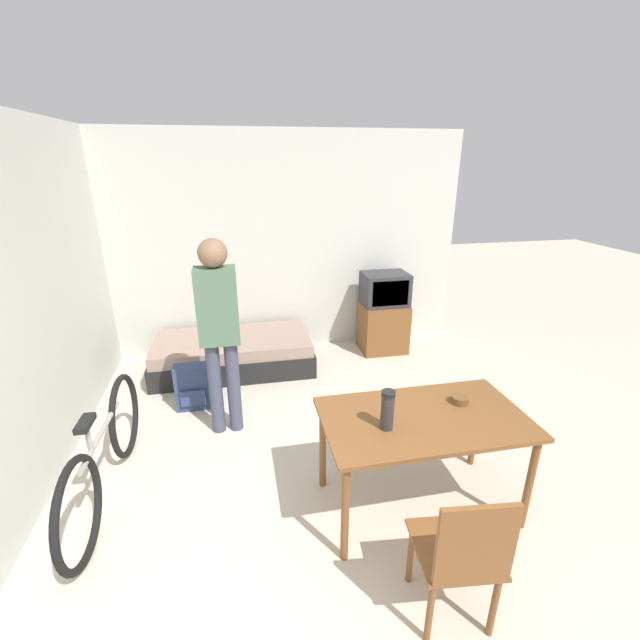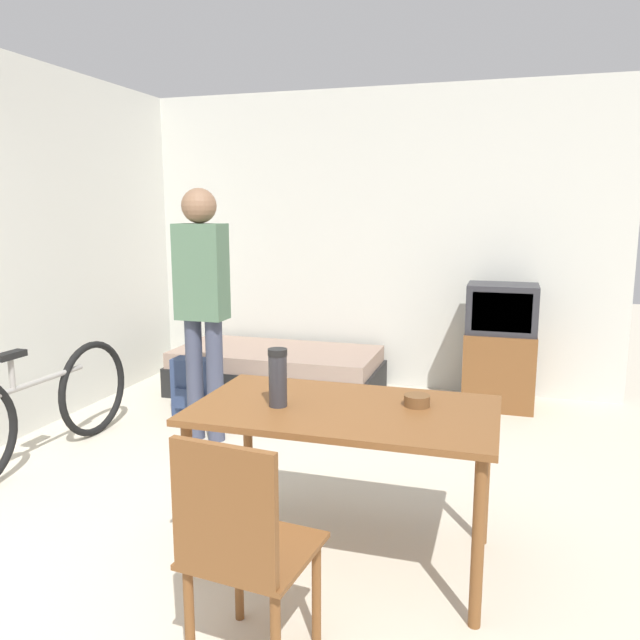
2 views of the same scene
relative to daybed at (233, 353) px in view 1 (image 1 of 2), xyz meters
name	(u,v)px [view 1 (image 1 of 2)]	position (x,y,z in m)	size (l,w,h in m)	color
ground_plane	(346,634)	(0.53, -3.24, -0.20)	(20.00, 20.00, 0.00)	beige
wall_back	(270,246)	(0.53, 0.56, 1.15)	(4.84, 0.06, 2.70)	silver
wall_left	(30,305)	(-1.41, -1.36, 1.15)	(0.06, 4.77, 2.70)	silver
daybed	(233,353)	(0.00, 0.00, 0.00)	(1.84, 0.90, 0.40)	black
tv	(383,314)	(1.92, 0.18, 0.30)	(0.57, 0.49, 1.03)	brown
dining_table	(423,427)	(1.26, -2.46, 0.47)	(1.37, 0.78, 0.75)	brown
wooden_chair	(463,553)	(1.12, -3.30, 0.31)	(0.46, 0.46, 0.90)	brown
bicycle	(105,455)	(-0.93, -1.92, 0.16)	(0.12, 1.76, 0.78)	black
person_standing	(219,324)	(-0.08, -1.24, 0.85)	(0.34, 0.24, 1.78)	#3D4256
thermos_flask	(388,408)	(0.97, -2.53, 0.70)	(0.09, 0.09, 0.27)	#2D2D33
mate_bowl	(460,400)	(1.58, -2.35, 0.58)	(0.12, 0.12, 0.05)	brown
backpack	(193,387)	(-0.40, -0.79, 0.03)	(0.34, 0.20, 0.47)	navy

